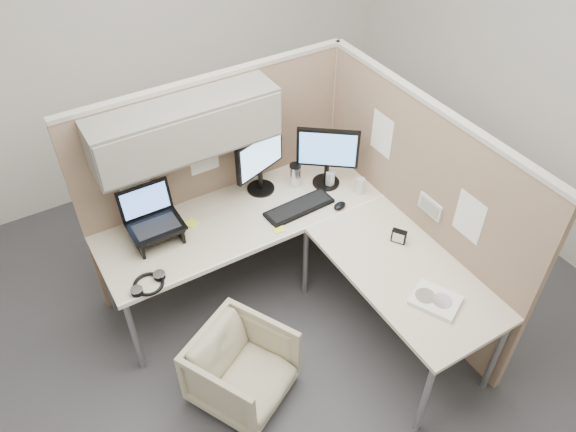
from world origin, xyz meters
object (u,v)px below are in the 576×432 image
office_chair (242,366)px  keyboard (299,208)px  desk (301,243)px  monitor_left (260,159)px

office_chair → keyboard: size_ratio=1.14×
desk → office_chair: desk is taller
desk → monitor_left: bearing=87.6°
monitor_left → keyboard: (0.12, -0.33, -0.26)m
office_chair → keyboard: (0.82, 0.66, 0.46)m
desk → monitor_left: (0.03, 0.59, 0.32)m
desk → monitor_left: monitor_left is taller
office_chair → monitor_left: 1.41m
keyboard → desk: bearing=-122.5°
office_chair → keyboard: bearing=10.7°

